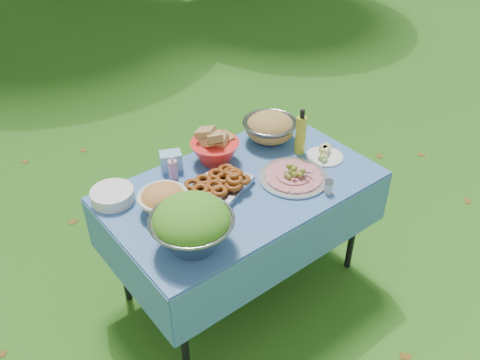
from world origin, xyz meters
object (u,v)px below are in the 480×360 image
(pasta_bowl_steel, at_px, (270,127))
(oil_bottle, at_px, (301,132))
(charcuterie_platter, at_px, (294,172))
(bread_bowl, at_px, (215,146))
(salad_bowl, at_px, (192,224))
(picnic_table, at_px, (242,237))
(plate_stack, at_px, (112,195))

(pasta_bowl_steel, height_order, oil_bottle, oil_bottle)
(charcuterie_platter, bearing_deg, bread_bowl, 119.36)
(salad_bowl, height_order, bread_bowl, salad_bowl)
(picnic_table, distance_m, salad_bowl, 0.73)
(salad_bowl, height_order, oil_bottle, oil_bottle)
(salad_bowl, relative_size, pasta_bowl_steel, 1.19)
(salad_bowl, bearing_deg, oil_bottle, 15.83)
(bread_bowl, distance_m, charcuterie_platter, 0.47)
(pasta_bowl_steel, bearing_deg, bread_bowl, 176.70)
(picnic_table, relative_size, pasta_bowl_steel, 4.49)
(salad_bowl, relative_size, charcuterie_platter, 1.01)
(plate_stack, bearing_deg, picnic_table, -26.88)
(salad_bowl, distance_m, charcuterie_platter, 0.74)
(plate_stack, height_order, pasta_bowl_steel, pasta_bowl_steel)
(pasta_bowl_steel, bearing_deg, charcuterie_platter, -112.87)
(salad_bowl, height_order, plate_stack, salad_bowl)
(picnic_table, relative_size, plate_stack, 6.54)
(plate_stack, xyz_separation_m, charcuterie_platter, (0.86, -0.44, 0.01))
(pasta_bowl_steel, relative_size, oil_bottle, 1.15)
(plate_stack, relative_size, pasta_bowl_steel, 0.69)
(bread_bowl, height_order, charcuterie_platter, bread_bowl)
(charcuterie_platter, bearing_deg, salad_bowl, -172.54)
(picnic_table, height_order, bread_bowl, bread_bowl)
(salad_bowl, distance_m, plate_stack, 0.56)
(picnic_table, bearing_deg, salad_bowl, -154.31)
(picnic_table, bearing_deg, plate_stack, 153.12)
(picnic_table, relative_size, salad_bowl, 3.76)
(oil_bottle, bearing_deg, pasta_bowl_steel, 101.09)
(salad_bowl, bearing_deg, charcuterie_platter, 7.46)
(bread_bowl, relative_size, oil_bottle, 0.99)
(charcuterie_platter, distance_m, oil_bottle, 0.28)
(picnic_table, height_order, plate_stack, plate_stack)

